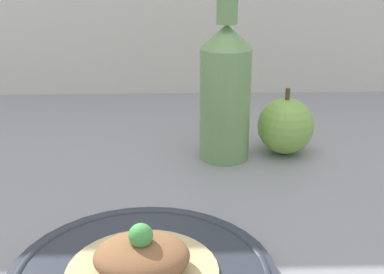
% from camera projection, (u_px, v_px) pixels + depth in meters
% --- Properties ---
extents(ground_plane, '(1.80, 1.10, 0.04)m').
position_uv_depth(ground_plane, '(205.00, 226.00, 0.69)').
color(ground_plane, gray).
extents(plated_food, '(0.16, 0.16, 0.06)m').
position_uv_depth(plated_food, '(142.00, 260.00, 0.54)').
color(plated_food, '#D6BC7F').
rests_on(plated_food, plate).
extents(cider_bottle, '(0.08, 0.08, 0.28)m').
position_uv_depth(cider_bottle, '(225.00, 88.00, 0.81)').
color(cider_bottle, '#729E5B').
rests_on(cider_bottle, ground_plane).
extents(apple, '(0.09, 0.09, 0.11)m').
position_uv_depth(apple, '(285.00, 126.00, 0.85)').
color(apple, '#84B74C').
rests_on(apple, ground_plane).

